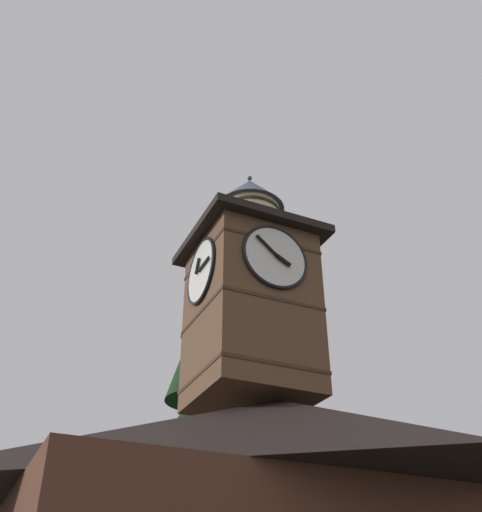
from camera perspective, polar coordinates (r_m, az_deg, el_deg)
clock_tower at (r=17.84m, az=0.89°, el=-3.59°), size 3.78×3.78×7.81m
pine_tree_behind at (r=21.66m, az=-4.08°, el=-20.80°), size 5.34×5.34×15.98m
moon at (r=54.72m, az=-2.80°, el=-22.70°), size 1.45×1.45×1.45m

